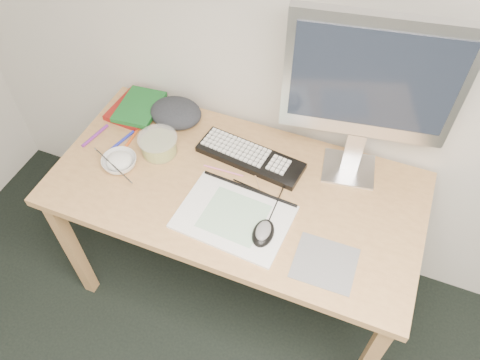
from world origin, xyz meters
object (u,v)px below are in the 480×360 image
object	(u,v)px
rice_bowl	(120,162)
monitor	(371,85)
keyboard	(250,157)
sketchpad	(234,217)
desk	(236,199)

from	to	relation	value
rice_bowl	monitor	bearing A→B (deg)	20.68
keyboard	monitor	xyz separation A→B (m)	(0.37, 0.09, 0.40)
sketchpad	rice_bowl	bearing A→B (deg)	176.64
keyboard	rice_bowl	distance (m)	0.51
desk	rice_bowl	size ratio (longest dim) A/B	10.35
desk	sketchpad	xyz separation A→B (m)	(0.05, -0.14, 0.09)
rice_bowl	desk	bearing A→B (deg)	9.12
sketchpad	monitor	size ratio (longest dim) A/B	0.59
desk	keyboard	xyz separation A→B (m)	(0.00, 0.15, 0.09)
sketchpad	rice_bowl	size ratio (longest dim) A/B	2.90
desk	monitor	xyz separation A→B (m)	(0.38, 0.24, 0.50)
keyboard	monitor	bearing A→B (deg)	21.31
sketchpad	monitor	bearing A→B (deg)	52.97
sketchpad	keyboard	size ratio (longest dim) A/B	0.92
rice_bowl	keyboard	bearing A→B (deg)	25.65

